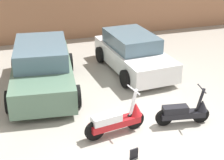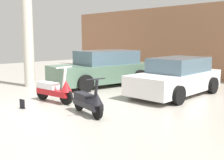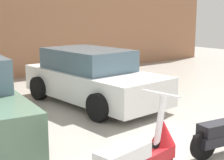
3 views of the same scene
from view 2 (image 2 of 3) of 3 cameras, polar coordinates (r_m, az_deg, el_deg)
ground_plane at (r=7.85m, az=-12.61°, el=-6.01°), size 28.00×28.00×0.00m
wall_back at (r=13.79m, az=19.12°, el=7.39°), size 19.60×0.12×3.51m
scooter_front_left at (r=8.65m, az=-11.49°, el=-1.94°), size 1.59×0.62×1.11m
scooter_front_right at (r=7.16m, az=-4.79°, el=-4.38°), size 1.41×0.54×0.99m
car_rear_left at (r=11.52m, az=-1.86°, el=2.30°), size 2.39×4.34×1.42m
car_rear_center at (r=9.82m, az=12.92°, el=0.55°), size 2.01×3.84×1.27m
placard_near_left_scooter at (r=8.21m, az=-17.77°, el=-4.76°), size 0.20×0.15×0.26m
support_column_side at (r=11.63m, az=-16.66°, el=7.33°), size 0.41×0.41×3.51m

